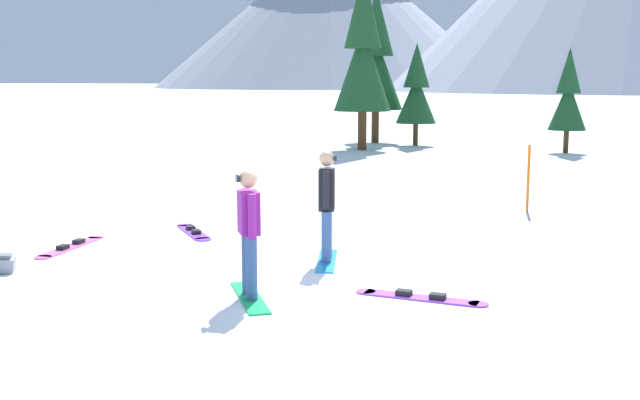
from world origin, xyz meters
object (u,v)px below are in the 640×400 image
Objects in this scene: loose_snowboard_near_left at (71,246)px; loose_snowboard_far_spare at (193,232)px; trail_marker_pole at (528,178)px; pine_tree_short at (568,96)px; snowboarder_midground at (327,204)px; pine_tree_young at (376,60)px; snowboarder_foreground at (249,231)px; pine_tree_broad at (416,90)px; loose_snowboard_near_right at (421,297)px; pine_tree_twin at (363,53)px.

loose_snowboard_far_spare is (1.19, 1.95, -0.00)m from loose_snowboard_near_left.
pine_tree_short is (-0.88, 14.35, 1.48)m from trail_marker_pole.
pine_tree_young is at bearing 108.15° from snowboarder_midground.
pine_tree_broad is (-5.03, 23.65, 1.49)m from snowboarder_foreground.
pine_tree_young is (-7.14, 24.38, 2.80)m from snowboarder_foreground.
loose_snowboard_near_right is 6.38m from loose_snowboard_near_left.
snowboarder_foreground is 0.89× the size of loose_snowboard_near_left.
loose_snowboard_near_right is 23.96m from pine_tree_broad.
pine_tree_broad is at bearing 171.55° from pine_tree_short.
loose_snowboard_far_spare is (-3.20, 1.11, -0.90)m from snowboarder_midground.
pine_tree_twin is at bearing 109.35° from snowboarder_midground.
pine_tree_young is at bearing 100.88° from loose_snowboard_far_spare.
loose_snowboard_far_spare is at bearing -84.59° from pine_tree_broad.
loose_snowboard_far_spare is 18.09m from pine_tree_twin.
pine_tree_broad is (-5.12, 21.34, 1.46)m from snowboarder_midground.
pine_tree_short is (5.62, 21.24, 2.18)m from loose_snowboard_near_left.
pine_tree_twin is (-6.49, 18.47, 2.96)m from snowboarder_midground.
pine_tree_young reaches higher than snowboarder_foreground.
snowboarder_foreground is 21.95m from pine_tree_twin.
trail_marker_pole is (5.31, 4.94, 0.70)m from loose_snowboard_far_spare.
loose_snowboard_near_left is at bearing -88.12° from pine_tree_broad.
trail_marker_pole is at bearing -59.76° from pine_tree_young.
snowboarder_foreground is at bearing -18.91° from loose_snowboard_near_left.
pine_tree_twin is 1.63× the size of pine_tree_broad.
pine_tree_young is (-2.84, 22.91, 3.67)m from loose_snowboard_near_left.
snowboarder_midground is 0.40× the size of pine_tree_broad.
loose_snowboard_near_right is 0.25× the size of pine_tree_twin.
snowboarder_foreground is at bearing -72.90° from pine_tree_twin.
snowboarder_midground is at bearing 87.73° from snowboarder_foreground.
pine_tree_twin is at bearing -78.27° from pine_tree_young.
pine_tree_young is 8.75m from pine_tree_short.
snowboarder_midground is 0.98× the size of loose_snowboard_near_right.
loose_snowboard_near_left is at bearing -121.37° from loose_snowboard_far_spare.
loose_snowboard_near_right and loose_snowboard_near_left have the same top height.
snowboarder_foreground is 24.23m from pine_tree_broad.
pine_tree_young is at bearing 161.08° from pine_tree_broad.
snowboarder_midground is at bearing 143.97° from loose_snowboard_near_right.
snowboarder_midground is 1.20× the size of trail_marker_pole.
loose_snowboard_near_right is 5.75m from loose_snowboard_far_spare.
loose_snowboard_near_left is 9.49m from trail_marker_pole.
pine_tree_short is at bearing 91.91° from loose_snowboard_near_right.
pine_tree_young is (-9.19, 23.49, 3.67)m from loose_snowboard_near_right.
loose_snowboard_near_right is (2.05, 0.89, -0.87)m from snowboarder_foreground.
snowboarder_foreground is 0.97× the size of snowboarder_midground.
loose_snowboard_near_left and loose_snowboard_far_spare have the same top height.
pine_tree_short is at bearing 77.05° from loose_snowboard_far_spare.
pine_tree_broad is at bearing 95.41° from loose_snowboard_far_spare.
snowboarder_foreground is 0.39× the size of pine_tree_broad.
trail_marker_pole is 15.43m from pine_tree_twin.
trail_marker_pole is 18.78m from pine_tree_young.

